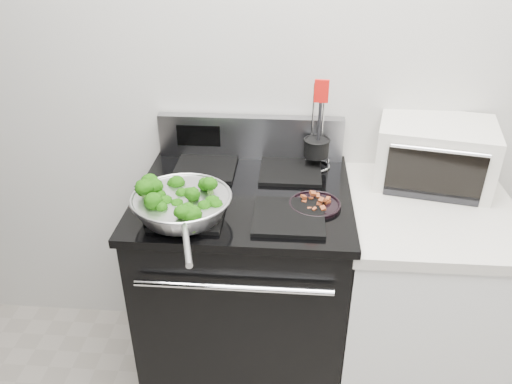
# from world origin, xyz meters

# --- Properties ---
(back_wall) EXTENTS (4.00, 0.02, 2.70)m
(back_wall) POSITION_xyz_m (0.00, 1.75, 1.35)
(back_wall) COLOR beige
(back_wall) RESTS_ON ground
(gas_range) EXTENTS (0.79, 0.69, 1.13)m
(gas_range) POSITION_xyz_m (-0.30, 1.41, 0.49)
(gas_range) COLOR black
(gas_range) RESTS_ON floor
(counter) EXTENTS (0.62, 0.68, 0.92)m
(counter) POSITION_xyz_m (0.39, 1.41, 0.46)
(counter) COLOR white
(counter) RESTS_ON floor
(skillet) EXTENTS (0.34, 0.53, 0.07)m
(skillet) POSITION_xyz_m (-0.49, 1.22, 1.00)
(skillet) COLOR silver
(skillet) RESTS_ON gas_range
(broccoli_pile) EXTENTS (0.27, 0.27, 0.09)m
(broccoli_pile) POSITION_xyz_m (-0.49, 1.22, 1.02)
(broccoli_pile) COLOR black
(broccoli_pile) RESTS_ON skillet
(bacon_plate) EXTENTS (0.18, 0.18, 0.04)m
(bacon_plate) POSITION_xyz_m (-0.04, 1.33, 0.97)
(bacon_plate) COLOR black
(bacon_plate) RESTS_ON gas_range
(utensil_holder) EXTENTS (0.12, 0.12, 0.37)m
(utensil_holder) POSITION_xyz_m (-0.03, 1.64, 1.02)
(utensil_holder) COLOR silver
(utensil_holder) RESTS_ON gas_range
(toaster_oven) EXTENTS (0.48, 0.40, 0.24)m
(toaster_oven) POSITION_xyz_m (0.42, 1.61, 1.04)
(toaster_oven) COLOR beige
(toaster_oven) RESTS_ON counter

